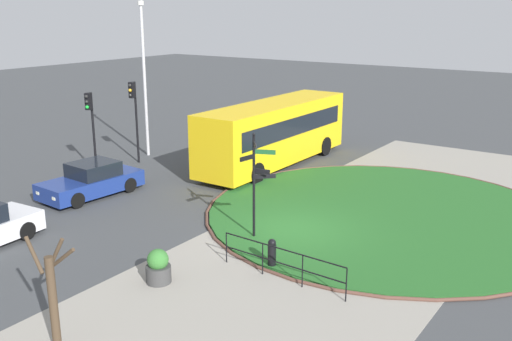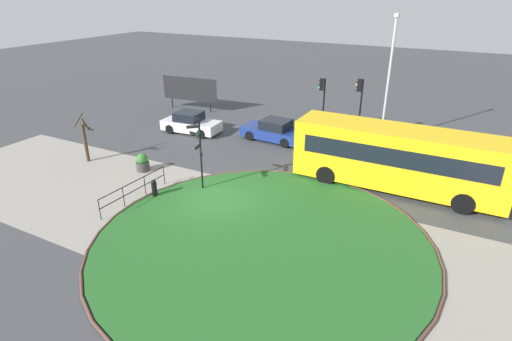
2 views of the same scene
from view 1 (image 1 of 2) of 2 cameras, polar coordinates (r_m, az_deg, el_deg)
The scene contains 14 objects.
ground at distance 20.49m, azimuth 3.54°, elevation -6.06°, with size 120.00×120.00×0.00m, color #3D3F42.
sidewalk_paving at distance 19.71m, azimuth 8.00°, elevation -7.08°, with size 32.00×8.45×0.02m, color gray.
grass_island at distance 22.62m, azimuth 12.62°, elevation -4.16°, with size 13.45×13.45×0.10m, color #235B23.
grass_kerb_ring at distance 22.62m, azimuth 12.62°, elevation -4.15°, with size 13.76×13.76×0.11m, color brown.
signpost_directional at distance 19.11m, azimuth -0.02°, elevation -0.71°, with size 1.15×0.78×3.70m.
bollard_foreground at distance 17.57m, azimuth 1.58°, elevation -8.16°, with size 0.26×0.26×0.94m.
railing_grass_edge at distance 16.69m, azimuth 2.60°, elevation -8.84°, with size 0.20×4.18×1.01m.
bus_yellow at distance 28.67m, azimuth 1.83°, elevation 3.83°, with size 10.12×2.56×3.15m.
car_near_lane at distance 25.09m, azimuth -15.95°, elevation -0.99°, with size 4.36×2.14×1.42m.
traffic_light_near at distance 29.43m, azimuth -11.98°, elevation 6.41°, with size 0.49×0.29×4.13m.
traffic_light_far at distance 27.95m, azimuth -16.04°, elevation 5.30°, with size 0.48×0.32×3.87m.
lamppost_tall at distance 30.83m, azimuth -10.99°, elevation 9.27°, with size 0.32×0.32×7.99m.
planter_near_signpost at distance 16.90m, azimuth -9.64°, elevation -9.44°, with size 0.72×0.72×1.03m.
street_tree_bare at distance 14.01m, azimuth -19.45°, elevation -11.55°, with size 0.89×0.82×2.84m.
Camera 1 is at (-16.36, -9.74, 7.59)m, focal length 40.45 mm.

